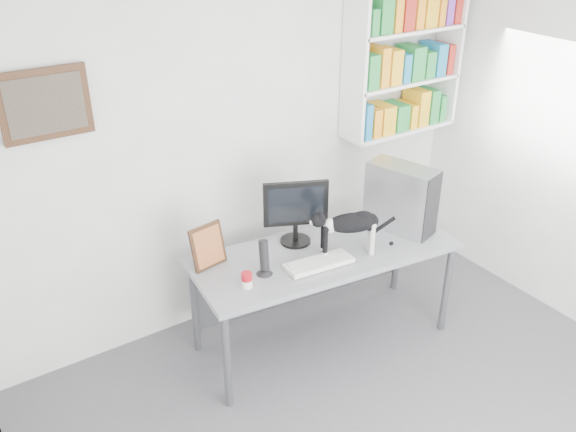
{
  "coord_description": "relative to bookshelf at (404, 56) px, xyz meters",
  "views": [
    {
      "loc": [
        -2.01,
        -1.65,
        2.98
      ],
      "look_at": [
        0.1,
        1.53,
        0.95
      ],
      "focal_mm": 38.0,
      "sensor_mm": 36.0,
      "label": 1
    }
  ],
  "objects": [
    {
      "name": "monitor",
      "position": [
        -1.29,
        -0.4,
        -0.83
      ],
      "size": [
        0.5,
        0.39,
        0.48
      ],
      "primitive_type": "cube",
      "rotation": [
        0.0,
        0.0,
        -0.43
      ],
      "color": "black",
      "rests_on": "desk"
    },
    {
      "name": "keyboard",
      "position": [
        -1.34,
        -0.74,
        -1.06
      ],
      "size": [
        0.48,
        0.23,
        0.04
      ],
      "primitive_type": "cube",
      "rotation": [
        0.0,
        0.0,
        -0.11
      ],
      "color": "white",
      "rests_on": "desk"
    },
    {
      "name": "speaker",
      "position": [
        -1.69,
        -0.63,
        -0.95
      ],
      "size": [
        0.13,
        0.13,
        0.25
      ],
      "primitive_type": "cylinder",
      "rotation": [
        0.0,
        0.0,
        -0.2
      ],
      "color": "black",
      "rests_on": "desk"
    },
    {
      "name": "soup_can",
      "position": [
        -1.86,
        -0.69,
        -1.02
      ],
      "size": [
        0.09,
        0.09,
        0.1
      ],
      "primitive_type": "cylinder",
      "rotation": [
        0.0,
        0.0,
        -0.27
      ],
      "color": "#AF0F19",
      "rests_on": "desk"
    },
    {
      "name": "bookshelf",
      "position": [
        0.0,
        0.0,
        0.0
      ],
      "size": [
        1.03,
        0.28,
        1.24
      ],
      "primitive_type": "cube",
      "color": "white",
      "rests_on": "room"
    },
    {
      "name": "pc_tower",
      "position": [
        -0.54,
        -0.65,
        -0.83
      ],
      "size": [
        0.36,
        0.54,
        0.5
      ],
      "primitive_type": "cube",
      "rotation": [
        0.0,
        0.0,
        0.3
      ],
      "color": "#B6B6BB",
      "rests_on": "desk"
    },
    {
      "name": "cat",
      "position": [
        -1.08,
        -0.74,
        -0.91
      ],
      "size": [
        0.55,
        0.34,
        0.33
      ],
      "primitive_type": null,
      "rotation": [
        0.0,
        0.0,
        -0.41
      ],
      "color": "black",
      "rests_on": "desk"
    },
    {
      "name": "wall_art",
      "position": [
        -2.7,
        0.12,
        0.05
      ],
      "size": [
        0.52,
        0.04,
        0.42
      ],
      "primitive_type": "cube",
      "color": "#492C17",
      "rests_on": "room"
    },
    {
      "name": "room",
      "position": [
        -1.4,
        -1.85,
        -0.5
      ],
      "size": [
        4.01,
        4.01,
        2.7
      ],
      "color": "#515156",
      "rests_on": "ground"
    },
    {
      "name": "leaning_print",
      "position": [
        -1.95,
        -0.33,
        -0.92
      ],
      "size": [
        0.26,
        0.14,
        0.31
      ],
      "primitive_type": "cube",
      "rotation": [
        0.0,
        0.0,
        0.17
      ],
      "color": "#492C17",
      "rests_on": "desk"
    },
    {
      "name": "desk",
      "position": [
        -1.19,
        -0.61,
        -1.46
      ],
      "size": [
        1.93,
        0.94,
        0.78
      ],
      "primitive_type": "cube",
      "rotation": [
        0.0,
        0.0,
        -0.12
      ],
      "color": "gray",
      "rests_on": "room"
    }
  ]
}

